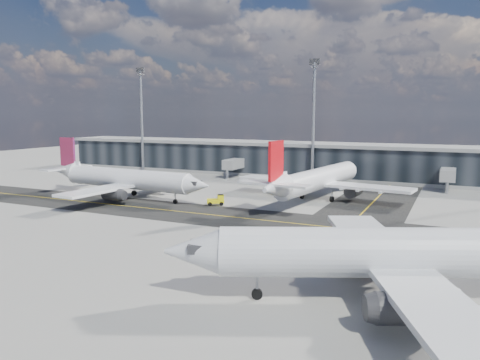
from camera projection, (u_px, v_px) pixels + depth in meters
The scene contains 9 objects.
ground at pixel (221, 222), 70.06m from camera, with size 300.00×300.00×0.00m, color gray.
taxiway_lanes at pixel (271, 211), 78.04m from camera, with size 180.00×63.00×0.03m.
terminal_concourse at pixel (320, 162), 118.72m from camera, with size 152.00×19.80×8.80m.
floodlight_masts at pixel (313, 116), 110.91m from camera, with size 102.50×0.70×28.90m.
airliner_af at pixel (125, 179), 89.76m from camera, with size 38.17×32.56×11.30m.
airliner_redtail at pixel (318, 179), 87.59m from camera, with size 34.54×40.38×11.96m.
airliner_near at pixel (415, 253), 40.16m from camera, with size 41.37×35.71×12.84m.
baggage_tug at pixel (217, 200), 83.09m from camera, with size 3.32×2.74×1.89m.
service_van at pixel (312, 181), 108.97m from camera, with size 2.25×4.88×1.36m, color white.
Camera 1 is at (31.65, -60.78, 16.14)m, focal length 35.00 mm.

